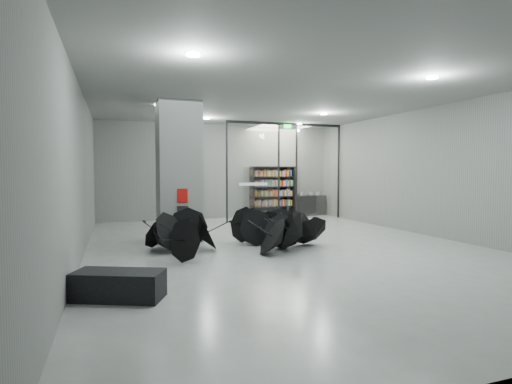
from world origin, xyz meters
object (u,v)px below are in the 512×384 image
object	(u,v)px
bookshelf	(273,192)
umbrella_cluster	(244,235)
column	(179,172)
bench	(118,285)
shop_counter	(309,205)

from	to	relation	value
bookshelf	umbrella_cluster	bearing A→B (deg)	-124.56
column	umbrella_cluster	size ratio (longest dim) A/B	0.73
bench	column	bearing A→B (deg)	95.58
bench	umbrella_cluster	bearing A→B (deg)	72.49
bookshelf	column	bearing A→B (deg)	-142.05
umbrella_cluster	column	bearing A→B (deg)	134.89
bookshelf	shop_counter	size ratio (longest dim) A/B	1.46
shop_counter	umbrella_cluster	bearing A→B (deg)	-142.57
column	umbrella_cluster	distance (m)	2.73
column	bookshelf	world-z (taller)	column
bench	umbrella_cluster	xyz separation A→B (m)	(3.25, 3.63, 0.07)
shop_counter	umbrella_cluster	xyz separation A→B (m)	(-5.11, -6.24, -0.16)
bench	bookshelf	bearing A→B (deg)	80.63
umbrella_cluster	bookshelf	bearing A→B (deg)	61.87
shop_counter	umbrella_cluster	size ratio (longest dim) A/B	0.28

